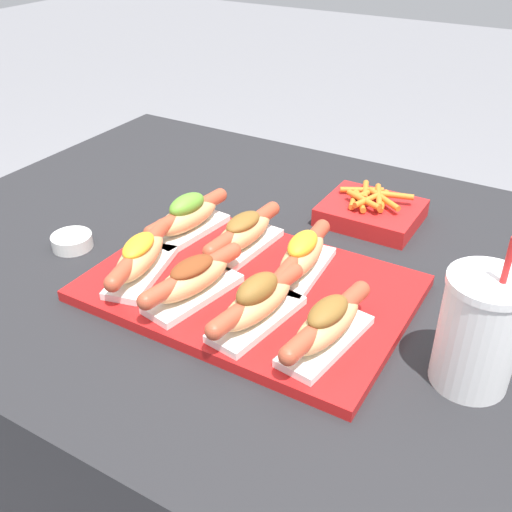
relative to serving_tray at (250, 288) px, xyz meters
The scene contains 13 objects.
ground_plane 0.72m from the serving_tray, 100.57° to the left, with size 12.00×12.00×0.00m, color slate.
patio_table 0.38m from the serving_tray, 100.57° to the left, with size 1.36×0.97×0.70m.
serving_tray is the anchor object (origin of this frame).
hot_dog_0 0.18m from the serving_tray, 157.81° to the right, with size 0.10×0.20×0.07m.
hot_dog_1 0.10m from the serving_tray, 126.21° to the right, with size 0.09×0.20×0.06m.
hot_dog_2 0.11m from the serving_tray, 52.65° to the right, with size 0.08×0.20×0.08m.
hot_dog_3 0.18m from the serving_tray, 23.79° to the right, with size 0.08×0.20×0.07m.
hot_dog_4 0.20m from the serving_tray, 155.47° to the left, with size 0.08×0.20×0.08m.
hot_dog_5 0.11m from the serving_tray, 126.85° to the left, with size 0.07×0.20×0.07m.
hot_dog_6 0.10m from the serving_tray, 48.93° to the left, with size 0.07×0.20×0.07m.
sauce_bowl 0.35m from the serving_tray, behind, with size 0.07×0.07×0.02m.
drink_cup 0.35m from the serving_tray, ahead, with size 0.10×0.10×0.22m.
fries_basket 0.33m from the serving_tray, 76.73° to the left, with size 0.18×0.15×0.06m.
Camera 1 is at (0.42, -0.77, 1.25)m, focal length 42.00 mm.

